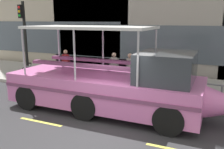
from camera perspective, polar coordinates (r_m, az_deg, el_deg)
ground_plane at (r=8.50m, az=-0.80°, el=-12.14°), size 120.00×120.00×0.00m
sidewalk at (r=13.47m, az=9.16°, el=-2.41°), size 32.00×4.80×0.18m
curb_edge at (r=11.17m, az=5.87°, el=-5.50°), size 32.00×0.18×0.18m
lane_centreline at (r=8.00m, az=-2.65°, el=-13.78°), size 25.80×0.12×0.01m
curb_guardrail at (r=11.49m, az=3.45°, el=-1.51°), size 12.40×0.09×0.84m
traffic_light_pole at (r=14.75m, az=-19.82°, el=9.06°), size 0.24×0.46×4.37m
leaned_bicycle at (r=14.82m, az=-17.93°, el=0.37°), size 1.74×0.46×0.96m
duck_tour_boat at (r=9.48m, az=0.85°, el=-2.53°), size 9.44×2.70×3.32m
pedestrian_near_bow at (r=11.69m, az=18.42°, el=0.02°), size 0.22×0.46×1.58m
pedestrian_mid_left at (r=12.42m, az=4.16°, el=1.81°), size 0.42×0.34×1.73m
pedestrian_mid_right at (r=13.01m, az=0.48°, el=2.21°), size 0.44×0.30×1.68m
pedestrian_near_stern at (r=14.27m, az=-10.72°, el=2.99°), size 0.49×0.23×1.71m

